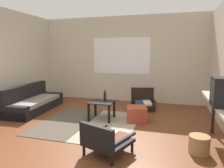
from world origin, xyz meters
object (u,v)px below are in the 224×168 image
object	(u,v)px
armchair_by_window	(143,100)
ottoman_orange	(137,114)
coffee_table	(102,105)
armchair_striped_foreground	(106,139)
couch	(33,103)
glass_bottle	(105,96)
clay_vase	(220,89)
wicker_basket	(199,144)

from	to	relation	value
armchair_by_window	ottoman_orange	world-z (taller)	armchair_by_window
coffee_table	ottoman_orange	world-z (taller)	coffee_table
ottoman_orange	coffee_table	bearing A→B (deg)	-174.32
armchair_striped_foreground	ottoman_orange	bearing A→B (deg)	83.14
couch	armchair_by_window	world-z (taller)	couch
armchair_striped_foreground	glass_bottle	world-z (taller)	glass_bottle
armchair_by_window	couch	bearing A→B (deg)	-161.04
couch	ottoman_orange	size ratio (longest dim) A/B	4.36
coffee_table	clay_vase	xyz separation A→B (m)	(2.34, -0.58, 0.60)
glass_bottle	wicker_basket	distance (m)	2.37
armchair_by_window	glass_bottle	bearing A→B (deg)	-126.88
armchair_striped_foreground	clay_vase	distance (m)	2.12
clay_vase	armchair_striped_foreground	bearing A→B (deg)	-149.83
couch	armchair_striped_foreground	bearing A→B (deg)	-34.00
armchair_striped_foreground	glass_bottle	size ratio (longest dim) A/B	3.21
couch	clay_vase	world-z (taller)	clay_vase
armchair_by_window	glass_bottle	world-z (taller)	glass_bottle
coffee_table	ottoman_orange	bearing A→B (deg)	5.68
armchair_by_window	wicker_basket	bearing A→B (deg)	-62.68
armchair_striped_foreground	coffee_table	bearing A→B (deg)	110.95
armchair_by_window	armchair_striped_foreground	xyz separation A→B (m)	(-0.19, -2.76, -0.00)
coffee_table	armchair_striped_foreground	world-z (taller)	armchair_striped_foreground
couch	coffee_table	xyz separation A→B (m)	(2.04, -0.20, 0.13)
clay_vase	coffee_table	bearing A→B (deg)	166.11
armchair_by_window	ottoman_orange	distance (m)	1.10
glass_bottle	wicker_basket	size ratio (longest dim) A/B	0.80
couch	wicker_basket	bearing A→B (deg)	-18.29
armchair_striped_foreground	couch	bearing A→B (deg)	146.00
coffee_table	armchair_striped_foreground	distance (m)	1.70
ottoman_orange	clay_vase	xyz separation A→B (m)	(1.53, -0.66, 0.77)
clay_vase	glass_bottle	distance (m)	2.46
couch	clay_vase	xyz separation A→B (m)	(4.38, -0.78, 0.73)
armchair_striped_foreground	glass_bottle	distance (m)	1.85
couch	coffee_table	distance (m)	2.05
armchair_striped_foreground	ottoman_orange	world-z (taller)	armchair_striped_foreground
armchair_by_window	glass_bottle	xyz separation A→B (m)	(-0.77, -1.03, 0.29)
couch	clay_vase	bearing A→B (deg)	-10.09
coffee_table	armchair_by_window	distance (m)	1.42
coffee_table	clay_vase	distance (m)	2.48
coffee_table	glass_bottle	bearing A→B (deg)	79.69
couch	armchair_by_window	size ratio (longest dim) A/B	2.57
coffee_table	wicker_basket	size ratio (longest dim) A/B	1.80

